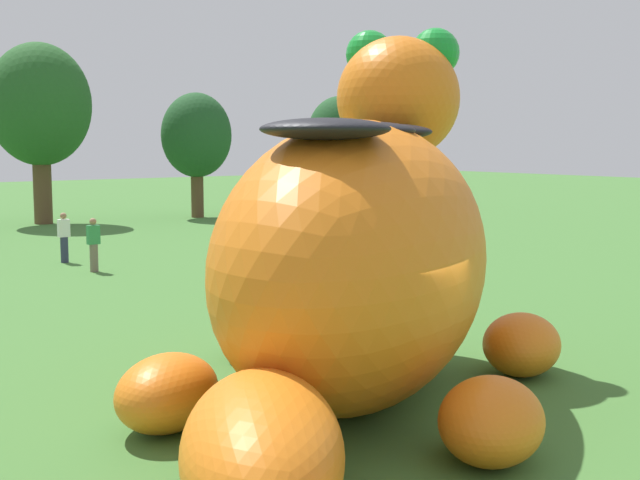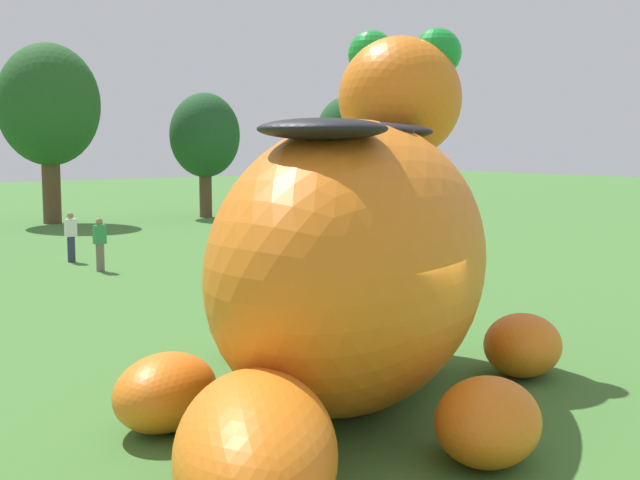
# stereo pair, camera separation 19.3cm
# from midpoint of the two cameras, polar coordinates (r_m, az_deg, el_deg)

# --- Properties ---
(ground_plane) EXTENTS (160.00, 160.00, 0.00)m
(ground_plane) POSITION_cam_midpoint_polar(r_m,az_deg,el_deg) (12.17, 2.57, -13.15)
(ground_plane) COLOR #427533
(giant_inflatable_creature) EXTENTS (9.72, 10.89, 6.29)m
(giant_inflatable_creature) POSITION_cam_midpoint_polar(r_m,az_deg,el_deg) (13.44, 2.20, -1.16)
(giant_inflatable_creature) COLOR orange
(giant_inflatable_creature) RESTS_ON ground
(tree_centre_left) EXTENTS (5.05, 5.05, 8.97)m
(tree_centre_left) POSITION_cam_midpoint_polar(r_m,az_deg,el_deg) (44.89, -18.36, 8.52)
(tree_centre_left) COLOR brown
(tree_centre_left) RESTS_ON ground
(tree_centre) EXTENTS (3.79, 3.79, 6.73)m
(tree_centre) POSITION_cam_midpoint_polar(r_m,az_deg,el_deg) (46.75, -8.38, 6.89)
(tree_centre) COLOR brown
(tree_centre) RESTS_ON ground
(tree_centre_right) EXTENTS (3.85, 3.85, 6.84)m
(tree_centre_right) POSITION_cam_midpoint_polar(r_m,az_deg,el_deg) (52.15, 1.18, 7.01)
(tree_centre_right) COLOR brown
(tree_centre_right) RESTS_ON ground
(spectator_mid_field) EXTENTS (0.38, 0.26, 1.71)m
(spectator_mid_field) POSITION_cam_midpoint_polar(r_m,az_deg,el_deg) (27.91, -15.09, -0.33)
(spectator_mid_field) COLOR #726656
(spectator_mid_field) RESTS_ON ground
(spectator_by_cars) EXTENTS (0.38, 0.26, 1.71)m
(spectator_by_cars) POSITION_cam_midpoint_polar(r_m,az_deg,el_deg) (30.31, -16.91, 0.14)
(spectator_by_cars) COLOR #2D334C
(spectator_by_cars) RESTS_ON ground
(spectator_wandering) EXTENTS (0.38, 0.26, 1.71)m
(spectator_wandering) POSITION_cam_midpoint_polar(r_m,az_deg,el_deg) (24.67, -4.76, -1.01)
(spectator_wandering) COLOR black
(spectator_wandering) RESTS_ON ground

